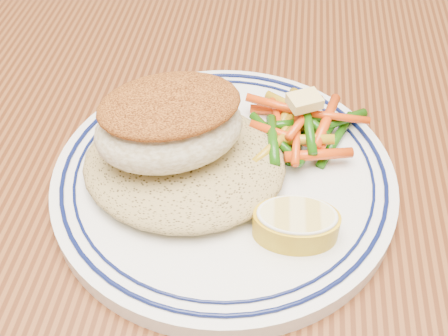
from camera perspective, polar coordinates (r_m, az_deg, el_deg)
dining_table at (r=0.51m, az=-1.07°, el=-6.71°), size 1.50×0.90×0.75m
plate at (r=0.41m, az=-0.00°, el=-1.01°), size 0.25×0.25×0.02m
rice_pilaf at (r=0.40m, az=-4.08°, el=0.79°), size 0.15×0.13×0.03m
fish_fillet at (r=0.38m, az=-5.58°, el=4.57°), size 0.12×0.11×0.05m
vegetable_pile at (r=0.43m, az=7.77°, el=4.13°), size 0.10×0.10×0.03m
butter_pat at (r=0.42m, az=8.19°, el=6.76°), size 0.03×0.03×0.01m
lemon_wedge at (r=0.37m, az=7.34°, el=-5.59°), size 0.06×0.05×0.02m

